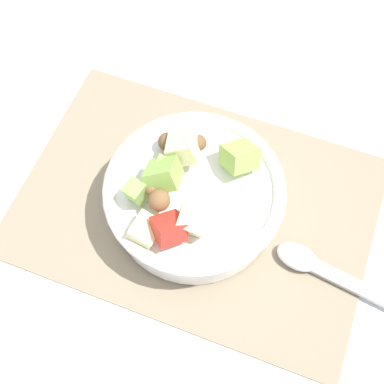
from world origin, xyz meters
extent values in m
plane|color=silver|center=(0.00, 0.00, 0.00)|extent=(2.40, 2.40, 0.00)
cube|color=gray|center=(0.00, 0.00, 0.00)|extent=(0.48, 0.33, 0.01)
cylinder|color=white|center=(0.00, -0.01, 0.04)|extent=(0.22, 0.22, 0.06)
torus|color=white|center=(0.00, -0.01, 0.07)|extent=(0.24, 0.24, 0.02)
sphere|color=brown|center=(-0.05, 0.04, 0.08)|extent=(0.04, 0.04, 0.04)
cube|color=beige|center=(0.02, -0.06, 0.09)|extent=(0.04, 0.04, 0.04)
sphere|color=brown|center=(-0.01, 0.05, 0.09)|extent=(0.03, 0.03, 0.03)
cube|color=red|center=(-0.01, -0.08, 0.09)|extent=(0.05, 0.05, 0.04)
cube|color=beige|center=(-0.03, 0.03, 0.09)|extent=(0.05, 0.05, 0.05)
sphere|color=brown|center=(-0.04, -0.04, 0.09)|extent=(0.02, 0.03, 0.03)
cube|color=#93C160|center=(-0.06, -0.05, 0.09)|extent=(0.03, 0.03, 0.03)
cube|color=#9EC656|center=(0.04, 0.04, 0.09)|extent=(0.06, 0.06, 0.05)
cube|color=#93C160|center=(-0.05, 0.00, 0.09)|extent=(0.03, 0.03, 0.04)
cube|color=beige|center=(-0.03, -0.09, 0.07)|extent=(0.04, 0.04, 0.04)
cube|color=#8CB74C|center=(-0.04, -0.02, 0.10)|extent=(0.05, 0.06, 0.05)
sphere|color=brown|center=(-0.03, -0.05, 0.10)|extent=(0.04, 0.04, 0.03)
ellipsoid|color=#B7B7BC|center=(0.15, -0.03, 0.01)|extent=(0.06, 0.04, 0.01)
cube|color=#B7B7BC|center=(0.24, -0.04, 0.01)|extent=(0.14, 0.04, 0.01)
camera|label=1|loc=(0.11, -0.30, 0.67)|focal=49.98mm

